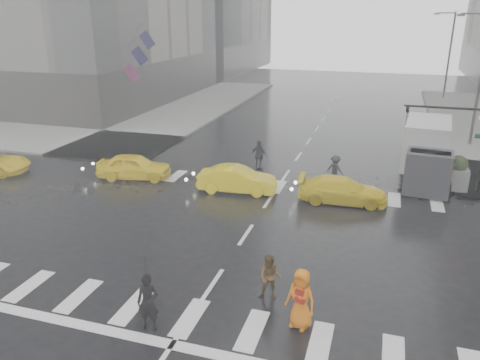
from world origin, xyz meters
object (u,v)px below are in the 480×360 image
(pedestrian_brown, at_px, (270,277))
(box_truck, at_px, (427,151))
(pedestrian_orange, at_px, (301,299))
(taxi_front, at_px, (134,166))
(taxi_mid, at_px, (237,179))
(traffic_signal_pole, at_px, (464,132))

(pedestrian_brown, bearing_deg, box_truck, 66.15)
(box_truck, bearing_deg, pedestrian_orange, -100.05)
(pedestrian_orange, height_order, taxi_front, pedestrian_orange)
(pedestrian_brown, relative_size, pedestrian_orange, 0.83)
(taxi_mid, bearing_deg, box_truck, -68.87)
(taxi_mid, distance_m, box_truck, 10.57)
(traffic_signal_pole, bearing_deg, taxi_mid, -163.16)
(pedestrian_brown, distance_m, pedestrian_orange, 1.67)
(taxi_front, bearing_deg, pedestrian_brown, -144.91)
(pedestrian_orange, bearing_deg, traffic_signal_pole, 85.18)
(traffic_signal_pole, bearing_deg, box_truck, 136.74)
(pedestrian_orange, bearing_deg, box_truck, 92.43)
(taxi_mid, bearing_deg, taxi_front, 82.03)
(pedestrian_brown, relative_size, taxi_mid, 0.39)
(pedestrian_brown, height_order, taxi_mid, pedestrian_brown)
(traffic_signal_pole, height_order, taxi_front, traffic_signal_pole)
(traffic_signal_pole, bearing_deg, pedestrian_orange, -113.11)
(traffic_signal_pole, xyz_separation_m, pedestrian_brown, (-6.93, -12.24, -2.43))
(traffic_signal_pole, relative_size, taxi_mid, 1.11)
(pedestrian_orange, distance_m, taxi_mid, 11.34)
(pedestrian_orange, height_order, box_truck, box_truck)
(pedestrian_orange, relative_size, taxi_mid, 0.47)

